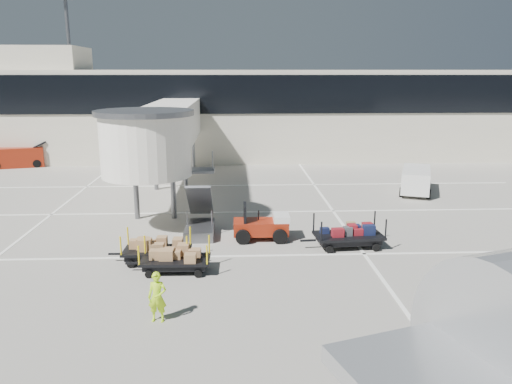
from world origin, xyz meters
TOP-DOWN VIEW (x-y plane):
  - ground at (0.00, 0.00)m, footprint 140.00×140.00m
  - lane_markings at (-0.67, 9.33)m, footprint 40.00×30.00m
  - terminal at (-0.35, 29.94)m, footprint 64.00×12.11m
  - jet_bridge at (-3.97, 12.26)m, footprint 5.70×20.40m
  - baggage_tug at (1.63, 4.27)m, footprint 2.66×1.70m
  - suitcase_cart at (5.60, 2.91)m, footprint 3.83×1.79m
  - box_cart_near at (-2.07, 0.39)m, footprint 3.39×1.43m
  - box_cart_far at (-3.07, 1.50)m, footprint 3.46×1.47m
  - ground_worker at (-2.18, -3.71)m, footprint 0.65×0.47m
  - minivan at (12.36, 13.35)m, footprint 3.12×4.58m
  - belt_loader at (-17.93, 24.01)m, footprint 4.80×2.80m

SIDE VIEW (x-z plane):
  - ground at x=0.00m, z-range 0.00..0.00m
  - lane_markings at x=-0.67m, z-range 0.00..0.02m
  - box_cart_near at x=-2.07m, z-range -0.13..1.19m
  - suitcase_cart at x=5.60m, z-range -0.20..1.28m
  - box_cart_far at x=-3.07m, z-range -0.13..1.22m
  - baggage_tug at x=1.63m, z-range -0.24..1.49m
  - belt_loader at x=-17.93m, z-range -0.26..1.92m
  - ground_worker at x=-2.18m, z-range 0.00..1.67m
  - minivan at x=12.36m, z-range 0.16..1.77m
  - terminal at x=-0.35m, z-range -3.49..11.71m
  - jet_bridge at x=-3.97m, z-range 1.27..7.30m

